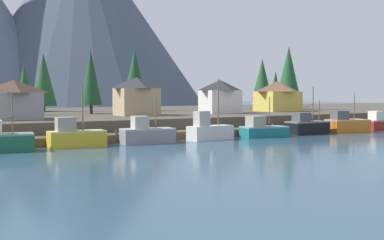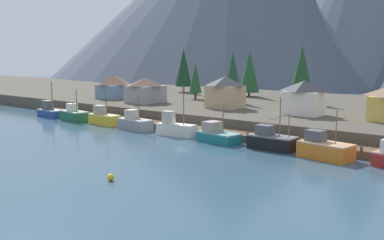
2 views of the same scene
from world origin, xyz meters
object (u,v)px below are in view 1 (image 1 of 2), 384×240
fishing_boat_green (1,141)px  fishing_boat_white (209,130)px  fishing_boat_yellow (75,137)px  house_grey (14,99)px  conifer_mid_left (262,80)px  conifer_mid_right (24,85)px  fishing_boat_grey (147,134)px  house_tan (137,96)px  conifer_far_left (276,87)px  house_yellow (277,96)px  conifer_near_left (288,74)px  conifer_centre (135,77)px  house_white (220,96)px  fishing_boat_black (307,126)px  conifer_back_right (91,77)px  conifer_back_left (44,79)px  fishing_boat_teal (262,130)px  fishing_boat_orange (346,125)px  fishing_boat_red (382,123)px

fishing_boat_green → fishing_boat_white: size_ratio=0.84×
fishing_boat_white → fishing_boat_yellow: bearing=170.6°
house_grey → conifer_mid_left: size_ratio=0.59×
fishing_boat_yellow → conifer_mid_right: size_ratio=0.85×
fishing_boat_yellow → conifer_mid_right: (-0.22, 27.03, 6.11)m
fishing_boat_grey → fishing_boat_white: fishing_boat_white is taller
house_tan → conifer_far_left: size_ratio=0.77×
house_yellow → conifer_far_left: 17.65m
conifer_near_left → conifer_centre: conifer_near_left is taller
fishing_boat_green → house_white: (38.55, 18.00, 4.33)m
house_tan → conifer_mid_left: size_ratio=0.56×
fishing_boat_green → conifer_mid_left: 76.11m
fishing_boat_white → fishing_boat_black: (16.85, 0.11, -0.04)m
conifer_mid_right → conifer_far_left: bearing=6.1°
house_tan → conifer_back_right: size_ratio=0.59×
fishing_boat_white → conifer_back_left: size_ratio=0.70×
house_tan → house_grey: 18.96m
fishing_boat_yellow → conifer_mid_left: (56.54, 39.05, 7.95)m
conifer_back_right → house_grey: bearing=-141.3°
fishing_boat_teal → fishing_boat_black: 8.50m
conifer_back_left → conifer_far_left: conifer_back_left is taller
fishing_boat_orange → fishing_boat_green: bearing=-172.0°
house_yellow → conifer_back_right: bearing=168.4°
fishing_boat_red → conifer_mid_left: conifer_mid_left is taller
fishing_boat_teal → fishing_boat_red: fishing_boat_red is taller
conifer_mid_right → fishing_boat_black: bearing=-38.2°
house_white → conifer_far_left: 29.57m
fishing_boat_orange → house_white: size_ratio=1.03×
fishing_boat_teal → conifer_centre: 36.44m
fishing_boat_grey → fishing_boat_red: fishing_boat_red is taller
fishing_boat_grey → fishing_boat_teal: 17.27m
house_yellow → conifer_near_left: 10.93m
conifer_near_left → conifer_back_left: 49.27m
fishing_boat_orange → fishing_boat_yellow: bearing=-172.8°
conifer_far_left → house_yellow: bearing=-128.1°
fishing_boat_grey → conifer_mid_left: (47.99, 39.48, 7.99)m
fishing_boat_yellow → house_tan: 23.11m
house_tan → house_white: bearing=0.9°
fishing_boat_white → fishing_boat_teal: fishing_boat_white is taller
fishing_boat_white → fishing_boat_red: fishing_boat_red is taller
fishing_boat_red → conifer_far_left: bearing=87.1°
house_tan → conifer_near_left: conifer_near_left is taller
fishing_boat_green → conifer_near_left: (60.66, 25.84, 8.87)m
fishing_boat_yellow → fishing_boat_black: bearing=0.7°
fishing_boat_teal → conifer_near_left: (26.90, 25.90, 8.96)m
house_white → conifer_mid_left: bearing=39.9°
conifer_back_right → conifer_far_left: conifer_back_right is taller
house_grey → house_tan: bearing=7.4°
fishing_boat_teal → house_white: bearing=83.3°
conifer_back_left → conifer_centre: 17.11m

